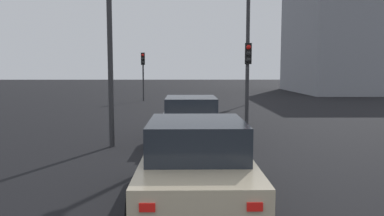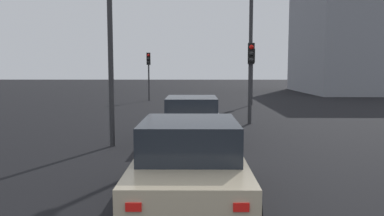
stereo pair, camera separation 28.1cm
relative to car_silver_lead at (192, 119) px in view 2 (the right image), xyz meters
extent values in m
cube|color=#A8AAB2|center=(0.06, 0.00, -0.14)|extent=(4.65, 1.91, 0.63)
cube|color=#1E232B|center=(-0.17, 0.00, 0.46)|extent=(2.10, 1.67, 0.59)
cylinder|color=black|center=(1.50, -0.93, -0.40)|extent=(0.64, 0.22, 0.64)
cylinder|color=black|center=(1.49, 0.95, -0.40)|extent=(0.64, 0.22, 0.64)
cylinder|color=black|center=(-1.37, -0.95, -0.40)|extent=(0.64, 0.22, 0.64)
cylinder|color=black|center=(-1.38, 0.93, -0.40)|extent=(0.64, 0.22, 0.64)
cube|color=red|center=(-2.27, -0.69, -0.03)|extent=(0.03, 0.20, 0.11)
cube|color=red|center=(-2.28, 0.66, -0.03)|extent=(0.03, 0.20, 0.11)
cube|color=tan|center=(-6.06, -0.05, -0.13)|extent=(4.36, 1.89, 0.65)
cube|color=#1E232B|center=(-6.28, -0.05, 0.50)|extent=(1.97, 1.65, 0.61)
cylinder|color=black|center=(-4.70, -0.97, -0.40)|extent=(0.64, 0.22, 0.64)
cylinder|color=black|center=(-4.71, 0.89, -0.40)|extent=(0.64, 0.22, 0.64)
cylinder|color=black|center=(-7.40, -0.99, -0.40)|extent=(0.64, 0.22, 0.64)
cylinder|color=black|center=(-7.41, 0.87, -0.40)|extent=(0.64, 0.22, 0.64)
cube|color=red|center=(-8.24, -0.73, -0.01)|extent=(0.03, 0.20, 0.11)
cube|color=red|center=(-8.25, 0.61, -0.01)|extent=(0.03, 0.20, 0.11)
cylinder|color=#2D2D30|center=(12.40, -3.80, 0.68)|extent=(0.11, 0.11, 2.79)
cube|color=black|center=(12.34, -3.81, 2.53)|extent=(0.22, 0.30, 0.90)
sphere|color=red|center=(12.23, -3.81, 2.80)|extent=(0.20, 0.20, 0.20)
sphere|color=black|center=(12.23, -3.81, 2.53)|extent=(0.20, 0.20, 0.20)
sphere|color=black|center=(12.23, -3.81, 2.26)|extent=(0.20, 0.20, 0.20)
cylinder|color=#2D2D30|center=(15.79, 3.44, 0.62)|extent=(0.11, 0.11, 2.68)
cube|color=black|center=(15.73, 3.44, 2.42)|extent=(0.21, 0.29, 0.90)
sphere|color=red|center=(15.62, 3.43, 2.69)|extent=(0.20, 0.20, 0.20)
sphere|color=black|center=(15.62, 3.43, 2.42)|extent=(0.20, 0.20, 0.20)
sphere|color=black|center=(15.62, 3.43, 2.15)|extent=(0.20, 0.20, 0.20)
cylinder|color=#2D2D30|center=(3.81, -2.51, 0.58)|extent=(0.11, 0.11, 2.60)
cube|color=black|center=(3.75, -2.51, 2.34)|extent=(0.22, 0.30, 0.90)
sphere|color=red|center=(3.64, -2.50, 2.61)|extent=(0.20, 0.20, 0.20)
sphere|color=black|center=(3.64, -2.50, 2.34)|extent=(0.20, 0.20, 0.20)
sphere|color=black|center=(3.64, -2.50, 2.07)|extent=(0.20, 0.20, 0.20)
cylinder|color=#2D2D30|center=(-1.10, 2.46, 2.81)|extent=(0.16, 0.16, 7.06)
cylinder|color=#2D2D30|center=(3.79, -2.48, 3.31)|extent=(0.16, 0.16, 8.05)
cube|color=gray|center=(26.08, -14.03, 4.59)|extent=(13.11, 6.28, 10.61)
camera|label=1|loc=(-12.83, 0.10, 1.70)|focal=35.73mm
camera|label=2|loc=(-12.83, -0.18, 1.70)|focal=35.73mm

